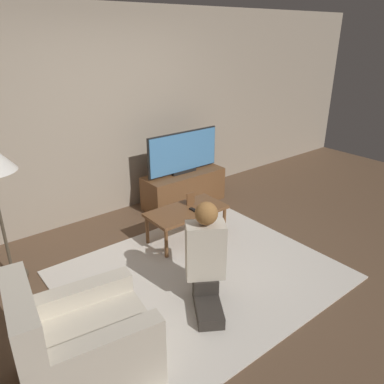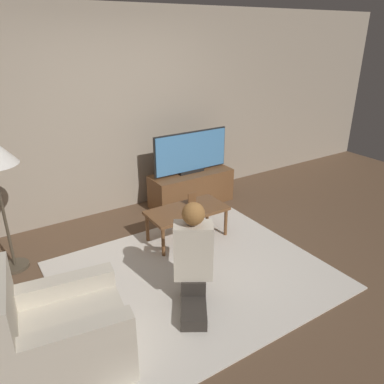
{
  "view_description": "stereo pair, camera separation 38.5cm",
  "coord_description": "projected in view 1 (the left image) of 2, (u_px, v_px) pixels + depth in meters",
  "views": [
    {
      "loc": [
        -2.03,
        -2.41,
        2.28
      ],
      "look_at": [
        0.35,
        0.6,
        0.63
      ],
      "focal_mm": 35.0,
      "sensor_mm": 36.0,
      "label": 1
    },
    {
      "loc": [
        -1.72,
        -2.64,
        2.28
      ],
      "look_at": [
        0.35,
        0.6,
        0.63
      ],
      "focal_mm": 35.0,
      "sensor_mm": 36.0,
      "label": 2
    }
  ],
  "objects": [
    {
      "name": "tv",
      "position": [
        183.0,
        152.0,
        5.09
      ],
      "size": [
        1.13,
        0.08,
        0.58
      ],
      "color": "black",
      "rests_on": "tv_stand"
    },
    {
      "name": "ground_plane",
      "position": [
        201.0,
        275.0,
        3.8
      ],
      "size": [
        10.0,
        10.0,
        0.0
      ],
      "primitive_type": "plane",
      "color": "brown"
    },
    {
      "name": "person_kneeling",
      "position": [
        206.0,
        255.0,
        3.25
      ],
      "size": [
        0.65,
        0.84,
        0.98
      ],
      "rotation": [
        0.0,
        0.0,
        2.58
      ],
      "color": "#332D28",
      "rests_on": "rug"
    },
    {
      "name": "remote",
      "position": [
        195.0,
        210.0,
        4.27
      ],
      "size": [
        0.04,
        0.15,
        0.02
      ],
      "color": "black",
      "rests_on": "coffee_table"
    },
    {
      "name": "tv_stand",
      "position": [
        184.0,
        188.0,
        5.29
      ],
      "size": [
        1.17,
        0.44,
        0.47
      ],
      "color": "brown",
      "rests_on": "ground_plane"
    },
    {
      "name": "armchair",
      "position": [
        82.0,
        347.0,
        2.56
      ],
      "size": [
        0.96,
        0.81,
        0.87
      ],
      "rotation": [
        0.0,
        0.0,
        1.43
      ],
      "color": "beige",
      "rests_on": "ground_plane"
    },
    {
      "name": "picture_frame",
      "position": [
        191.0,
        199.0,
        4.41
      ],
      "size": [
        0.11,
        0.01,
        0.15
      ],
      "color": "brown",
      "rests_on": "coffee_table"
    },
    {
      "name": "coffee_table",
      "position": [
        187.0,
        213.0,
        4.33
      ],
      "size": [
        0.93,
        0.46,
        0.39
      ],
      "color": "brown",
      "rests_on": "ground_plane"
    },
    {
      "name": "wall_back",
      "position": [
        104.0,
        117.0,
        4.67
      ],
      "size": [
        10.0,
        0.06,
        2.6
      ],
      "color": "tan",
      "rests_on": "ground_plane"
    },
    {
      "name": "rug",
      "position": [
        201.0,
        275.0,
        3.79
      ],
      "size": [
        2.58,
        2.15,
        0.02
      ],
      "color": "silver",
      "rests_on": "ground_plane"
    }
  ]
}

